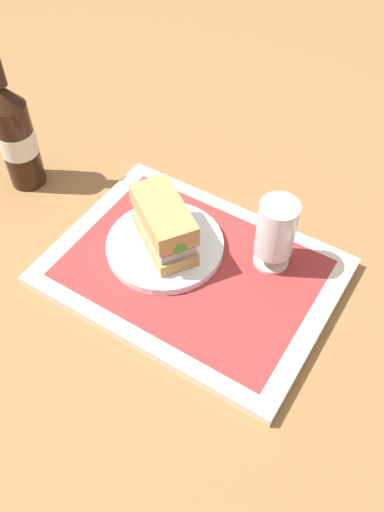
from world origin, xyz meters
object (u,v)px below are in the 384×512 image
(plate, at_px, (165,246))
(sandwich, at_px, (165,226))
(second_bottle, at_px, (16,135))
(beer_glass, at_px, (276,233))

(plate, relative_size, sandwich, 1.32)
(second_bottle, bearing_deg, plate, -3.45)
(beer_glass, xyz_separation_m, second_bottle, (-0.48, -0.05, 0.02))
(plate, distance_m, sandwich, 0.05)
(sandwich, bearing_deg, plate, 180.00)
(beer_glass, height_order, second_bottle, second_bottle)
(plate, xyz_separation_m, second_bottle, (-0.32, 0.02, 0.08))
(sandwich, bearing_deg, beer_glass, 58.46)
(plate, bearing_deg, beer_glass, 23.06)
(sandwich, height_order, beer_glass, beer_glass)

